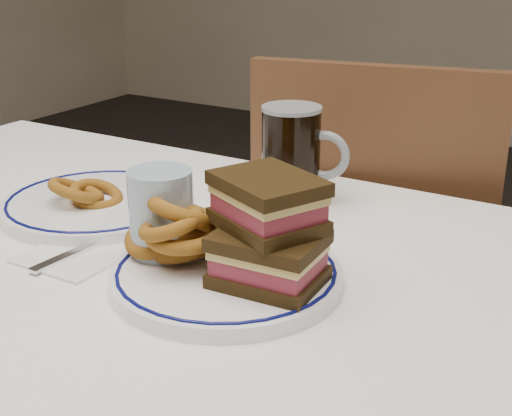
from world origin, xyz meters
The scene contains 11 objects.
dining_table centered at (0.00, 0.00, 0.64)m, with size 1.27×0.87×0.75m.
chair_far centered at (0.16, 0.59, 0.51)m, with size 0.51×0.51×0.94m.
main_plate centered at (0.19, 0.00, 0.76)m, with size 0.27×0.27×0.02m.
reuben_sandwich centered at (0.25, 0.00, 0.83)m, with size 0.14×0.13×0.12m.
onion_rings_main centered at (0.13, 0.00, 0.81)m, with size 0.14×0.13×0.11m.
ketchup_ramekin centered at (0.17, 0.10, 0.78)m, with size 0.05×0.05×0.03m.
beer_mug centered at (0.13, 0.28, 0.83)m, with size 0.13×0.09×0.15m.
water_glass centered at (0.10, 0.00, 0.81)m, with size 0.08×0.08×0.12m, color #9CB6C9.
far_plate centered at (-0.10, 0.10, 0.76)m, with size 0.28×0.28×0.02m.
onion_rings_far centered at (-0.11, 0.08, 0.78)m, with size 0.10×0.10×0.06m.
napkin_fork centered at (-0.01, -0.03, 0.75)m, with size 0.12×0.16×0.01m.
Camera 1 is at (0.61, -0.63, 1.13)m, focal length 50.00 mm.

